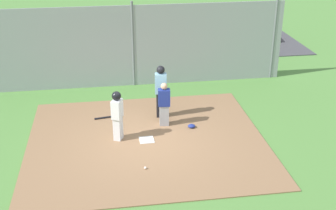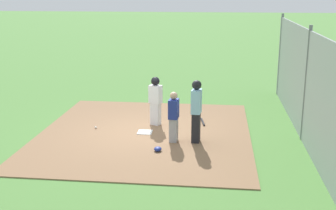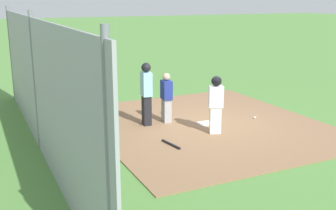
{
  "view_description": "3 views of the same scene",
  "coord_description": "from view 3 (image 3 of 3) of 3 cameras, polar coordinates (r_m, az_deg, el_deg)",
  "views": [
    {
      "loc": [
        1.13,
        11.92,
        6.66
      ],
      "look_at": [
        -0.76,
        -0.65,
        0.87
      ],
      "focal_mm": 47.47,
      "sensor_mm": 36.0,
      "label": 1
    },
    {
      "loc": [
        -12.64,
        -2.19,
        4.34
      ],
      "look_at": [
        -0.15,
        -0.73,
        0.97
      ],
      "focal_mm": 46.85,
      "sensor_mm": 36.0,
      "label": 2
    },
    {
      "loc": [
        10.03,
        -6.03,
        3.62
      ],
      "look_at": [
        0.25,
        -1.35,
        0.81
      ],
      "focal_mm": 44.37,
      "sensor_mm": 36.0,
      "label": 3
    }
  ],
  "objects": [
    {
      "name": "baseball_bat",
      "position": [
        10.43,
        0.41,
        -5.41
      ],
      "size": [
        0.75,
        0.18,
        0.06
      ],
      "primitive_type": "cylinder",
      "rotation": [
        0.0,
        1.57,
        3.31
      ],
      "color": "black",
      "rests_on": "dirt_infield"
    },
    {
      "name": "baseball",
      "position": [
        12.94,
        11.84,
        -1.71
      ],
      "size": [
        0.07,
        0.07,
        0.07
      ],
      "primitive_type": "sphere",
      "color": "white",
      "rests_on": "dirt_infield"
    },
    {
      "name": "catcher",
      "position": [
        12.19,
        -0.22,
        1.08
      ],
      "size": [
        0.4,
        0.29,
        1.47
      ],
      "rotation": [
        0.0,
        0.0,
        1.48
      ],
      "color": "#9E9EA3",
      "rests_on": "dirt_infield"
    },
    {
      "name": "backstop_fence",
      "position": [
        10.32,
        -17.69,
        2.58
      ],
      "size": [
        12.0,
        0.1,
        3.35
      ],
      "color": "#93999E",
      "rests_on": "ground_plane"
    },
    {
      "name": "runner",
      "position": [
        11.2,
        6.59,
        0.51
      ],
      "size": [
        0.39,
        0.45,
        1.58
      ],
      "rotation": [
        0.0,
        0.0,
        2.73
      ],
      "color": "silver",
      "rests_on": "dirt_infield"
    },
    {
      "name": "home_plate",
      "position": [
        12.24,
        5.22,
        -2.53
      ],
      "size": [
        0.45,
        0.45,
        0.02
      ],
      "primitive_type": "cube",
      "rotation": [
        0.0,
        0.0,
        0.02
      ],
      "color": "white",
      "rests_on": "dirt_infield"
    },
    {
      "name": "dirt_infield",
      "position": [
        12.25,
        5.21,
        -2.64
      ],
      "size": [
        7.2,
        6.4,
        0.03
      ],
      "primitive_type": "cube",
      "color": "#896647",
      "rests_on": "ground_plane"
    },
    {
      "name": "umpire",
      "position": [
        11.87,
        -2.99,
        1.75
      ],
      "size": [
        0.41,
        0.3,
        1.82
      ],
      "rotation": [
        0.0,
        0.0,
        1.47
      ],
      "color": "black",
      "rests_on": "dirt_infield"
    },
    {
      "name": "catcher_mask",
      "position": [
        13.25,
        -0.44,
        -0.91
      ],
      "size": [
        0.24,
        0.2,
        0.12
      ],
      "primitive_type": "ellipsoid",
      "color": "navy",
      "rests_on": "dirt_infield"
    },
    {
      "name": "ground_plane",
      "position": [
        12.25,
        5.21,
        -2.71
      ],
      "size": [
        140.0,
        140.0,
        0.0
      ],
      "primitive_type": "plane",
      "color": "#51843D"
    }
  ]
}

